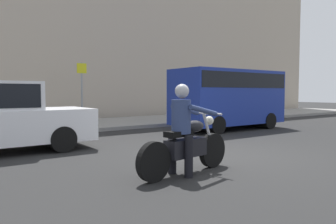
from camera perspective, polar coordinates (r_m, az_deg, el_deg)
ground_plane at (r=7.71m, az=8.82°, el=-7.48°), size 80.00×80.00×0.00m
sidewalk_slab at (r=14.48m, az=-13.96°, el=-2.14°), size 40.00×4.40×0.14m
motorcycle_with_rider_denim_blue at (r=5.79m, az=3.03°, el=-4.52°), size 2.19×0.74×1.61m
parked_van_cobalt_blue at (r=13.04m, az=10.55°, el=2.88°), size 4.63×1.96×2.31m
street_sign_post at (r=15.07m, az=-14.89°, el=4.40°), size 0.44×0.08×2.64m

